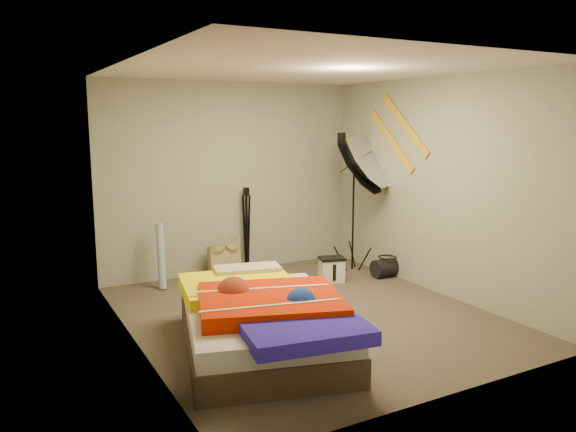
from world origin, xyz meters
TOP-DOWN VIEW (x-y plane):
  - floor at (0.00, 0.00)m, footprint 4.00×4.00m
  - ceiling at (0.00, 0.00)m, footprint 4.00×4.00m
  - wall_back at (0.00, 2.00)m, footprint 3.50×0.00m
  - wall_front at (0.00, -2.00)m, footprint 3.50×0.00m
  - wall_left at (-1.75, 0.00)m, footprint 0.00×4.00m
  - wall_right at (1.75, 0.00)m, footprint 0.00×4.00m
  - tote_bag at (-0.21, 1.76)m, footprint 0.41×0.18m
  - wrapping_roll at (-1.06, 1.66)m, footprint 0.12×0.24m
  - camera_case at (0.89, 0.91)m, footprint 0.33×0.27m
  - duffel_bag at (1.65, 0.76)m, footprint 0.39×0.24m
  - wall_stripe_upper at (1.73, 0.60)m, footprint 0.02×0.91m
  - wall_stripe_lower at (1.73, 0.85)m, footprint 0.02×0.91m
  - bed at (-0.80, -0.60)m, footprint 1.76×2.25m
  - photo_umbrella at (1.40, 1.10)m, footprint 1.00×1.14m
  - camera_tripod at (0.16, 1.87)m, footprint 0.07×0.07m

SIDE VIEW (x-z plane):
  - floor at x=0.00m, z-range 0.00..0.00m
  - duffel_bag at x=1.65m, z-range 0.00..0.24m
  - camera_case at x=0.89m, z-range 0.00..0.29m
  - tote_bag at x=-0.21m, z-range -0.01..0.42m
  - bed at x=-0.80m, z-range 0.00..0.55m
  - wrapping_roll at x=-1.06m, z-range 0.00..0.79m
  - camera_tripod at x=0.16m, z-range 0.08..1.22m
  - wall_back at x=0.00m, z-range -0.50..3.00m
  - wall_front at x=0.00m, z-range -0.50..3.00m
  - wall_left at x=-1.75m, z-range -0.75..3.25m
  - wall_right at x=1.75m, z-range -0.75..3.25m
  - photo_umbrella at x=1.40m, z-range 0.44..2.46m
  - wall_stripe_lower at x=1.73m, z-range 1.36..2.14m
  - wall_stripe_upper at x=1.73m, z-range 1.56..2.34m
  - ceiling at x=0.00m, z-range 2.50..2.50m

